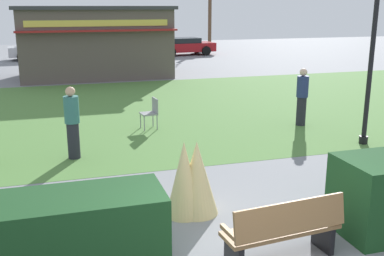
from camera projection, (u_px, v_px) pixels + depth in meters
name	position (u px, v px, depth m)	size (l,w,h in m)	color
lawn_patch	(128.00, 111.00, 15.66)	(36.00, 12.00, 0.01)	#4C7A38
park_bench	(284.00, 230.00, 6.39)	(1.74, 0.69, 0.95)	olive
hedge_left	(78.00, 227.00, 6.47)	(2.42, 1.10, 0.95)	#19421E
ornamental_grass_behind_left	(197.00, 178.00, 7.87)	(0.74, 0.74, 1.28)	#D1BC7F
ornamental_grass_behind_right	(184.00, 179.00, 7.78)	(0.63, 0.63, 1.31)	#D1BC7F
lamppost_mid	(374.00, 37.00, 11.31)	(0.36, 0.36, 4.32)	black
food_kiosk	(95.00, 42.00, 22.80)	(7.35, 4.36, 3.41)	#594C47
cafe_chair_west	(152.00, 111.00, 13.33)	(0.48, 0.48, 0.89)	gray
person_strolling	(302.00, 97.00, 13.63)	(0.34, 0.34, 1.69)	#23232D
person_standing	(72.00, 122.00, 10.65)	(0.34, 0.34, 1.69)	#23232D
parked_car_west_slot	(42.00, 49.00, 30.27)	(4.31, 2.27, 1.20)	#B7BABF
parked_car_center_slot	(116.00, 47.00, 31.62)	(4.25, 2.16, 1.20)	black
parked_car_east_slot	(184.00, 46.00, 32.94)	(4.35, 2.35, 1.20)	maroon
tree_right_bg	(210.00, 17.00, 37.46)	(0.91, 0.96, 5.66)	brown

